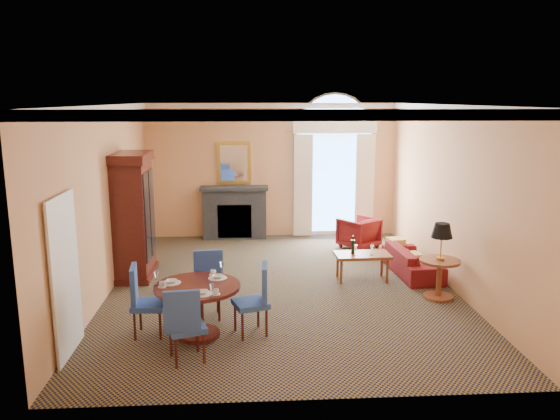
{
  "coord_description": "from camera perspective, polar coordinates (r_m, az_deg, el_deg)",
  "views": [
    {
      "loc": [
        -0.61,
        -9.26,
        3.31
      ],
      "look_at": [
        0.0,
        0.5,
        1.3
      ],
      "focal_mm": 35.0,
      "sensor_mm": 36.0,
      "label": 1
    }
  ],
  "objects": [
    {
      "name": "dining_table",
      "position": [
        7.81,
        -8.6,
        -9.16
      ],
      "size": [
        1.2,
        1.2,
        0.96
      ],
      "color": "#3A110D",
      "rests_on": "ground"
    },
    {
      "name": "armoire",
      "position": [
        10.49,
        -15.1,
        -0.8
      ],
      "size": [
        0.67,
        1.19,
        2.34
      ],
      "color": "#3A110D",
      "rests_on": "ground"
    },
    {
      "name": "sofa",
      "position": [
        10.8,
        13.66,
        -5.17
      ],
      "size": [
        0.78,
        1.78,
        0.51
      ],
      "primitive_type": "imported",
      "rotation": [
        0.0,
        0.0,
        1.62
      ],
      "color": "maroon",
      "rests_on": "ground"
    },
    {
      "name": "ground",
      "position": [
        9.86,
        0.18,
        -8.01
      ],
      "size": [
        7.5,
        7.5,
        0.0
      ],
      "primitive_type": "plane",
      "color": "#101334",
      "rests_on": "ground"
    },
    {
      "name": "coffee_table",
      "position": [
        10.18,
        8.57,
        -4.76
      ],
      "size": [
        1.02,
        0.59,
        0.84
      ],
      "rotation": [
        0.0,
        0.0,
        0.04
      ],
      "color": "brown",
      "rests_on": "ground"
    },
    {
      "name": "side_table",
      "position": [
        9.47,
        16.44,
        -4.34
      ],
      "size": [
        0.67,
        0.67,
        1.27
      ],
      "color": "brown",
      "rests_on": "ground"
    },
    {
      "name": "dining_chair_south",
      "position": [
        7.06,
        -9.95,
        -11.35
      ],
      "size": [
        0.57,
        0.57,
        1.01
      ],
      "rotation": [
        0.0,
        0.0,
        0.32
      ],
      "color": "#264795",
      "rests_on": "ground"
    },
    {
      "name": "armchair",
      "position": [
        12.38,
        8.22,
        -2.36
      ],
      "size": [
        1.05,
        1.05,
        0.69
      ],
      "primitive_type": "imported",
      "rotation": [
        0.0,
        0.0,
        3.78
      ],
      "color": "maroon",
      "rests_on": "ground"
    },
    {
      "name": "dining_chair_west",
      "position": [
        8.0,
        -14.23,
        -8.73
      ],
      "size": [
        0.5,
        0.49,
        1.01
      ],
      "rotation": [
        0.0,
        0.0,
        -1.61
      ],
      "color": "#264795",
      "rests_on": "ground"
    },
    {
      "name": "dining_chair_north",
      "position": [
        8.52,
        -7.59,
        -7.2
      ],
      "size": [
        0.5,
        0.51,
        1.01
      ],
      "rotation": [
        0.0,
        0.0,
        3.26
      ],
      "color": "#264795",
      "rests_on": "ground"
    },
    {
      "name": "room_envelope",
      "position": [
        9.98,
        -0.21,
        7.01
      ],
      "size": [
        6.04,
        7.52,
        3.45
      ],
      "color": "#E2A36B",
      "rests_on": "ground"
    },
    {
      "name": "dining_chair_east",
      "position": [
        7.82,
        -2.38,
        -8.86
      ],
      "size": [
        0.57,
        0.57,
        1.01
      ],
      "rotation": [
        0.0,
        0.0,
        1.88
      ],
      "color": "#264795",
      "rests_on": "ground"
    }
  ]
}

